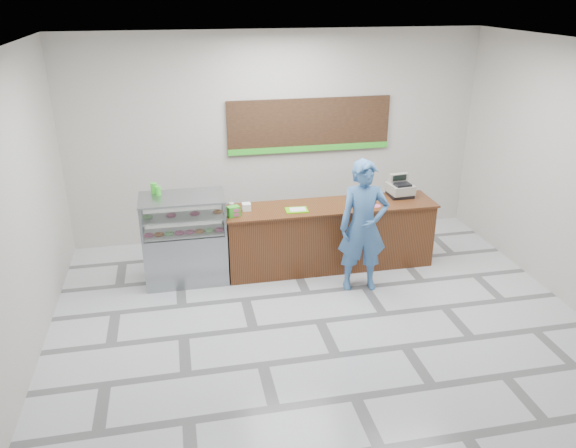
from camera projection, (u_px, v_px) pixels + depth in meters
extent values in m
plane|color=#BBBCC0|center=(320.00, 321.00, 7.45)|extent=(7.00, 7.00, 0.00)
plane|color=beige|center=(277.00, 138.00, 9.48)|extent=(7.00, 0.00, 7.00)
plane|color=silver|center=(327.00, 47.00, 6.09)|extent=(7.00, 7.00, 0.00)
cube|color=#5A311A|center=(329.00, 237.00, 8.76)|extent=(3.20, 0.70, 1.00)
cube|color=#5A311A|center=(330.00, 206.00, 8.56)|extent=(3.26, 0.76, 0.03)
cube|color=gray|center=(186.00, 255.00, 8.39)|extent=(1.20, 0.70, 0.80)
cube|color=white|center=(183.00, 215.00, 8.13)|extent=(1.20, 0.70, 0.50)
cube|color=gray|center=(182.00, 198.00, 8.03)|extent=(1.22, 0.72, 0.03)
cube|color=silver|center=(184.00, 229.00, 8.22)|extent=(1.14, 0.64, 0.02)
cube|color=silver|center=(183.00, 214.00, 8.13)|extent=(1.14, 0.64, 0.02)
torus|color=#CE5485|center=(149.00, 233.00, 8.03)|extent=(0.15, 0.15, 0.05)
torus|color=#A95C2B|center=(159.00, 232.00, 8.05)|extent=(0.15, 0.15, 0.05)
torus|color=#90E780|center=(169.00, 231.00, 8.08)|extent=(0.15, 0.15, 0.05)
torus|color=#CE5485|center=(179.00, 230.00, 8.11)|extent=(0.15, 0.15, 0.05)
torus|color=#CE5485|center=(189.00, 230.00, 8.13)|extent=(0.15, 0.15, 0.05)
torus|color=#A95C2B|center=(199.00, 229.00, 8.16)|extent=(0.15, 0.15, 0.05)
torus|color=#90E780|center=(209.00, 228.00, 8.19)|extent=(0.15, 0.15, 0.05)
torus|color=#CE5485|center=(219.00, 227.00, 8.21)|extent=(0.15, 0.15, 0.05)
torus|color=#90E780|center=(147.00, 213.00, 8.07)|extent=(0.15, 0.15, 0.05)
torus|color=#CE5485|center=(171.00, 212.00, 8.13)|extent=(0.15, 0.15, 0.05)
torus|color=#CE5485|center=(194.00, 210.00, 8.19)|extent=(0.15, 0.15, 0.05)
torus|color=#A95C2B|center=(217.00, 208.00, 8.25)|extent=(0.15, 0.15, 0.05)
cube|color=black|center=(310.00, 125.00, 9.47)|extent=(2.80, 0.05, 0.90)
cube|color=green|center=(310.00, 149.00, 9.60)|extent=(2.80, 0.02, 0.10)
cube|color=black|center=(400.00, 194.00, 8.92)|extent=(0.36, 0.36, 0.05)
cube|color=gray|center=(400.00, 189.00, 8.88)|extent=(0.39, 0.40, 0.14)
cube|color=black|center=(402.00, 185.00, 8.78)|extent=(0.26, 0.20, 0.04)
cube|color=gray|center=(398.00, 178.00, 8.92)|extent=(0.31, 0.12, 0.14)
cube|color=black|center=(400.00, 178.00, 8.87)|extent=(0.23, 0.04, 0.09)
cube|color=black|center=(371.00, 199.00, 8.73)|extent=(0.07, 0.15, 0.04)
cube|color=#63DB09|center=(297.00, 210.00, 8.34)|extent=(0.34, 0.26, 0.02)
cube|color=white|center=(298.00, 209.00, 8.34)|extent=(0.25, 0.18, 0.00)
cube|color=white|center=(246.00, 207.00, 8.34)|extent=(0.13, 0.13, 0.11)
cylinder|color=silver|center=(231.00, 206.00, 8.36)|extent=(0.07, 0.07, 0.11)
cube|color=green|center=(233.00, 211.00, 8.11)|extent=(0.20, 0.16, 0.15)
cylinder|color=#CE5485|center=(375.00, 206.00, 8.52)|extent=(0.16, 0.16, 0.00)
cylinder|color=green|center=(154.00, 188.00, 8.15)|extent=(0.10, 0.10, 0.15)
cylinder|color=green|center=(158.00, 191.00, 8.07)|extent=(0.08, 0.08, 0.13)
imported|color=#3D6BA4|center=(363.00, 226.00, 7.95)|extent=(0.76, 0.55, 1.93)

